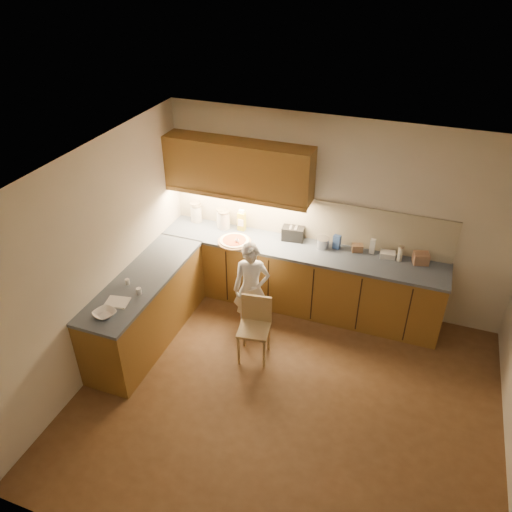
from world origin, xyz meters
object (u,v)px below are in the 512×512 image
Objects in this scene: toaster at (293,234)px; child at (251,289)px; pizza_on_board at (234,241)px; oil_jug at (242,221)px; wooden_chair at (255,323)px.

child is at bearing -113.74° from toaster.
pizza_on_board is 1.43× the size of oil_jug.
pizza_on_board is 1.24m from wooden_chair.
oil_jug is at bearing 100.59° from child.
child reaches higher than pizza_on_board.
toaster is (0.70, 0.34, 0.07)m from pizza_on_board.
pizza_on_board is 1.46× the size of toaster.
child is at bearing 107.27° from wooden_chair.
pizza_on_board is at bearing -160.53° from toaster.
pizza_on_board is at bearing 112.09° from child.
child reaches higher than oil_jug.
child reaches higher than toaster.
pizza_on_board is at bearing -84.46° from oil_jug.
toaster is (0.06, 1.28, 0.55)m from wooden_chair.
wooden_chair is at bearing -98.94° from toaster.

